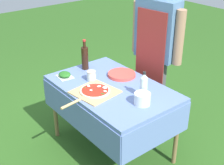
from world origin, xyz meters
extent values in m
plane|color=#2D5B1E|center=(0.00, 0.00, 0.00)|extent=(12.00, 12.00, 0.00)
cube|color=#607AB7|center=(0.00, 0.00, 0.70)|extent=(1.20, 0.78, 0.04)
cube|color=#607AB7|center=(0.00, -0.40, 0.55)|extent=(1.20, 0.01, 0.28)
cube|color=#607AB7|center=(0.00, 0.40, 0.55)|extent=(1.20, 0.01, 0.28)
cube|color=#607AB7|center=(-0.61, 0.00, 0.55)|extent=(0.01, 0.78, 0.28)
cube|color=#607AB7|center=(0.61, 0.00, 0.55)|extent=(0.01, 0.78, 0.28)
cylinder|color=olive|center=(-0.54, -0.33, 0.34)|extent=(0.04, 0.04, 0.69)
cylinder|color=olive|center=(0.54, -0.33, 0.34)|extent=(0.04, 0.04, 0.69)
cylinder|color=olive|center=(-0.54, 0.33, 0.34)|extent=(0.04, 0.04, 0.69)
cylinder|color=olive|center=(0.54, 0.33, 0.34)|extent=(0.04, 0.04, 0.69)
cylinder|color=#4C4C51|center=(0.00, 0.66, 0.41)|extent=(0.12, 0.12, 0.81)
cylinder|color=#4C4C51|center=(-0.16, 0.64, 0.41)|extent=(0.12, 0.12, 0.81)
cube|color=#4C7099|center=(-0.08, 0.65, 1.12)|extent=(0.46, 0.25, 0.61)
cube|color=#9E2D28|center=(-0.07, 0.55, 0.89)|extent=(0.35, 0.06, 0.89)
cylinder|color=#A37A5B|center=(0.17, 0.69, 1.09)|extent=(0.10, 0.10, 0.54)
cylinder|color=#A37A5B|center=(-0.34, 0.61, 1.09)|extent=(0.10, 0.10, 0.54)
cube|color=tan|center=(0.00, -0.19, 0.73)|extent=(0.40, 0.40, 0.01)
cylinder|color=tan|center=(0.04, -0.47, 0.73)|extent=(0.05, 0.21, 0.02)
cylinder|color=beige|center=(0.00, -0.19, 0.74)|extent=(0.27, 0.27, 0.01)
cylinder|color=#B22819|center=(0.00, -0.19, 0.75)|extent=(0.24, 0.24, 0.00)
ellipsoid|color=white|center=(-0.01, -0.23, 0.76)|extent=(0.04, 0.03, 0.01)
ellipsoid|color=white|center=(0.04, -0.11, 0.76)|extent=(0.05, 0.04, 0.02)
ellipsoid|color=white|center=(-0.08, -0.20, 0.76)|extent=(0.04, 0.04, 0.01)
ellipsoid|color=white|center=(-0.02, -0.13, 0.76)|extent=(0.04, 0.04, 0.01)
ellipsoid|color=white|center=(0.08, -0.15, 0.76)|extent=(0.04, 0.03, 0.01)
ellipsoid|color=#286B23|center=(-0.09, -0.24, 0.75)|extent=(0.03, 0.02, 0.00)
ellipsoid|color=#286B23|center=(0.10, -0.18, 0.75)|extent=(0.04, 0.03, 0.00)
ellipsoid|color=#286B23|center=(-0.04, -0.12, 0.75)|extent=(0.01, 0.03, 0.00)
cylinder|color=black|center=(-0.48, 0.03, 0.84)|extent=(0.07, 0.07, 0.24)
cylinder|color=black|center=(-0.48, 0.03, 0.99)|extent=(0.03, 0.03, 0.07)
cylinder|color=#B22823|center=(-0.48, 0.03, 1.03)|extent=(0.03, 0.03, 0.02)
cylinder|color=silver|center=(0.32, 0.09, 0.81)|extent=(0.07, 0.07, 0.18)
cone|color=silver|center=(0.32, 0.09, 0.92)|extent=(0.07, 0.07, 0.04)
cylinder|color=#232326|center=(0.32, 0.09, 0.95)|extent=(0.03, 0.03, 0.02)
cube|color=silver|center=(-0.44, -0.24, 0.72)|extent=(0.17, 0.15, 0.01)
ellipsoid|color=#286B23|center=(-0.44, -0.24, 0.75)|extent=(0.14, 0.12, 0.04)
cylinder|color=silver|center=(0.41, 0.00, 0.77)|extent=(0.14, 0.14, 0.10)
cylinder|color=#DB4C42|center=(-0.11, 0.21, 0.72)|extent=(0.28, 0.28, 0.00)
cylinder|color=#DB4C42|center=(-0.11, 0.21, 0.73)|extent=(0.28, 0.28, 0.00)
cylinder|color=#DB4C42|center=(-0.11, 0.21, 0.73)|extent=(0.28, 0.28, 0.00)
cylinder|color=#DB4C42|center=(-0.11, 0.21, 0.74)|extent=(0.27, 0.27, 0.00)
cylinder|color=#DB4C42|center=(-0.11, 0.21, 0.74)|extent=(0.27, 0.27, 0.00)
cylinder|color=#DB4C42|center=(-0.11, 0.21, 0.75)|extent=(0.27, 0.27, 0.00)
cylinder|color=silver|center=(-0.22, -0.08, 0.76)|extent=(0.09, 0.09, 0.09)
cylinder|color=#B22819|center=(-0.22, -0.08, 0.75)|extent=(0.08, 0.08, 0.06)
cylinder|color=#B7B2A3|center=(-0.22, -0.08, 0.81)|extent=(0.09, 0.09, 0.01)
camera|label=1|loc=(2.00, -1.59, 2.07)|focal=50.00mm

